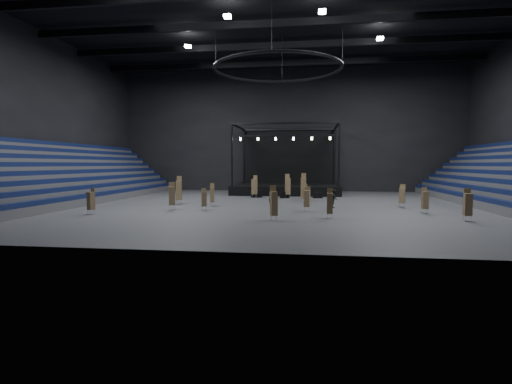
# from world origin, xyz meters

# --- Properties ---
(floor) EXTENTS (50.00, 50.00, 0.00)m
(floor) POSITION_xyz_m (0.00, 0.00, 0.00)
(floor) COLOR #434245
(floor) RESTS_ON ground
(ceiling) EXTENTS (50.00, 42.00, 0.20)m
(ceiling) POSITION_xyz_m (0.00, 0.00, 18.00)
(ceiling) COLOR black
(ceiling) RESTS_ON wall_back
(wall_back) EXTENTS (50.00, 0.20, 18.00)m
(wall_back) POSITION_xyz_m (0.00, 21.00, 9.00)
(wall_back) COLOR black
(wall_back) RESTS_ON ground
(wall_front) EXTENTS (50.00, 0.20, 18.00)m
(wall_front) POSITION_xyz_m (0.00, -21.00, 9.00)
(wall_front) COLOR black
(wall_front) RESTS_ON ground
(wall_left) EXTENTS (0.20, 42.00, 18.00)m
(wall_left) POSITION_xyz_m (-25.00, 0.00, 9.00)
(wall_left) COLOR black
(wall_left) RESTS_ON ground
(bleachers_left) EXTENTS (7.20, 40.00, 6.40)m
(bleachers_left) POSITION_xyz_m (-22.94, 0.00, 1.73)
(bleachers_left) COLOR #4F4F52
(bleachers_left) RESTS_ON floor
(stage) EXTENTS (14.00, 10.00, 9.20)m
(stage) POSITION_xyz_m (0.00, 16.24, 1.45)
(stage) COLOR black
(stage) RESTS_ON floor
(truss_ring) EXTENTS (12.30, 12.30, 5.15)m
(truss_ring) POSITION_xyz_m (-0.00, 0.00, 13.00)
(truss_ring) COLOR black
(truss_ring) RESTS_ON ceiling
(roof_girders) EXTENTS (49.00, 30.35, 0.70)m
(roof_girders) POSITION_xyz_m (0.00, -0.00, 17.20)
(roof_girders) COLOR black
(roof_girders) RESTS_ON ceiling
(floodlights) EXTENTS (28.60, 16.60, 0.25)m
(floodlights) POSITION_xyz_m (0.00, -4.00, 16.60)
(floodlights) COLOR white
(floodlights) RESTS_ON roof_girders
(flight_case_left) EXTENTS (1.41, 1.10, 0.84)m
(flight_case_left) POSITION_xyz_m (-3.21, 8.76, 0.42)
(flight_case_left) COLOR black
(flight_case_left) RESTS_ON floor
(flight_case_mid) EXTENTS (1.21, 0.82, 0.74)m
(flight_case_mid) POSITION_xyz_m (0.21, 8.17, 0.37)
(flight_case_mid) COLOR black
(flight_case_mid) RESTS_ON floor
(flight_case_right) EXTENTS (1.18, 0.86, 0.71)m
(flight_case_right) POSITION_xyz_m (4.05, 8.57, 0.36)
(flight_case_right) COLOR black
(flight_case_right) RESTS_ON floor
(chair_stack_0) EXTENTS (0.68, 0.68, 2.41)m
(chair_stack_0) POSITION_xyz_m (-8.72, -5.30, 1.27)
(chair_stack_0) COLOR silver
(chair_stack_0) RESTS_ON floor
(chair_stack_1) EXTENTS (0.49, 0.49, 2.17)m
(chair_stack_1) POSITION_xyz_m (-6.07, -1.52, 1.12)
(chair_stack_1) COLOR silver
(chair_stack_1) RESTS_ON floor
(chair_stack_2) EXTENTS (0.49, 0.49, 2.13)m
(chair_stack_2) POSITION_xyz_m (12.31, -4.97, 1.12)
(chair_stack_2) COLOR silver
(chair_stack_2) RESTS_ON floor
(chair_stack_3) EXTENTS (0.60, 0.60, 2.11)m
(chair_stack_3) POSITION_xyz_m (-13.98, -9.15, 1.11)
(chair_stack_3) COLOR silver
(chair_stack_3) RESTS_ON floor
(chair_stack_4) EXTENTS (0.57, 0.57, 3.01)m
(chair_stack_4) POSITION_xyz_m (2.44, 4.77, 1.52)
(chair_stack_4) COLOR silver
(chair_stack_4) RESTS_ON floor
(chair_stack_5) EXTENTS (0.56, 0.56, 1.92)m
(chair_stack_5) POSITION_xyz_m (2.60, 2.87, 1.03)
(chair_stack_5) COLOR silver
(chair_stack_5) RESTS_ON floor
(chair_stack_6) EXTENTS (0.69, 0.69, 2.67)m
(chair_stack_6) POSITION_xyz_m (-3.34, 8.01, 1.38)
(chair_stack_6) COLOR silver
(chair_stack_6) RESTS_ON floor
(chair_stack_7) EXTENTS (0.55, 0.55, 1.91)m
(chair_stack_7) POSITION_xyz_m (-5.89, -5.21, 1.02)
(chair_stack_7) COLOR silver
(chair_stack_7) RESTS_ON floor
(chair_stack_8) EXTENTS (0.68, 0.68, 2.84)m
(chair_stack_8) POSITION_xyz_m (0.58, 8.01, 1.46)
(chair_stack_8) COLOR silver
(chair_stack_8) RESTS_ON floor
(chair_stack_9) EXTENTS (0.54, 0.54, 2.79)m
(chair_stack_9) POSITION_xyz_m (-9.79, -0.25, 1.42)
(chair_stack_9) COLOR silver
(chair_stack_9) RESTS_ON floor
(chair_stack_10) EXTENTS (0.50, 0.50, 2.31)m
(chair_stack_10) POSITION_xyz_m (14.00, -9.19, 1.21)
(chair_stack_10) COLOR silver
(chair_stack_10) RESTS_ON floor
(chair_stack_11) EXTENTS (0.56, 0.56, 2.11)m
(chair_stack_11) POSITION_xyz_m (2.91, -4.80, 1.12)
(chair_stack_11) COLOR silver
(chair_stack_11) RESTS_ON floor
(chair_stack_12) EXTENTS (0.43, 0.43, 2.22)m
(chair_stack_12) POSITION_xyz_m (4.58, -8.93, 1.14)
(chair_stack_12) COLOR silver
(chair_stack_12) RESTS_ON floor
(chair_stack_13) EXTENTS (0.63, 0.63, 2.13)m
(chair_stack_13) POSITION_xyz_m (11.51, -0.62, 1.14)
(chair_stack_13) COLOR silver
(chair_stack_13) RESTS_ON floor
(chair_stack_14) EXTENTS (0.59, 0.59, 2.48)m
(chair_stack_14) POSITION_xyz_m (0.62, -10.75, 1.26)
(chair_stack_14) COLOR silver
(chair_stack_14) RESTS_ON floor
(man_center) EXTENTS (0.68, 0.57, 1.61)m
(man_center) POSITION_xyz_m (-0.53, -0.54, 0.80)
(man_center) COLOR black
(man_center) RESTS_ON floor
(crew_member) EXTENTS (0.74, 0.89, 1.67)m
(crew_member) POSITION_xyz_m (5.33, -1.70, 0.83)
(crew_member) COLOR black
(crew_member) RESTS_ON floor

